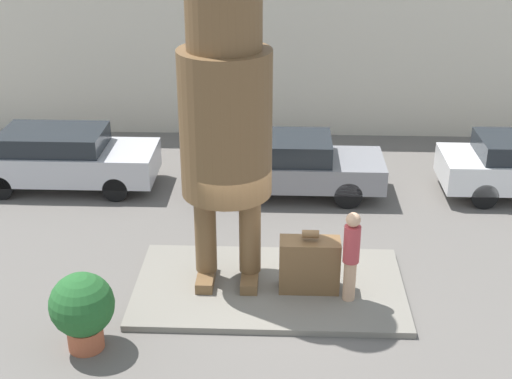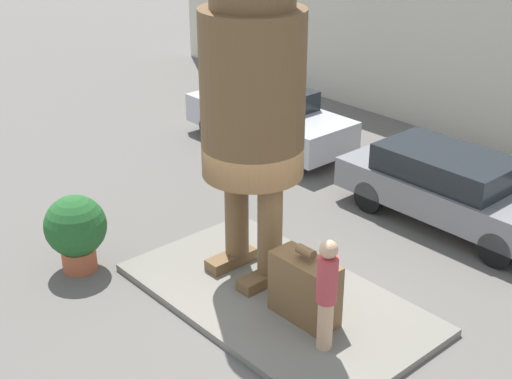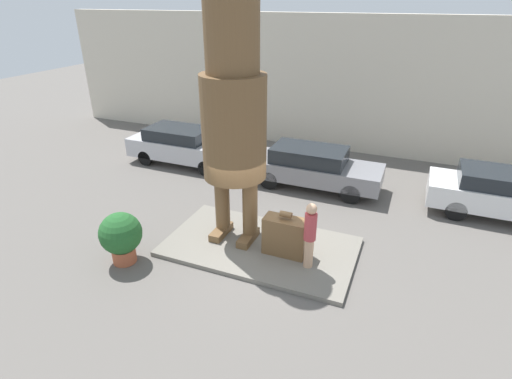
% 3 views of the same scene
% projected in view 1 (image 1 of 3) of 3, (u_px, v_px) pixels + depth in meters
% --- Properties ---
extents(ground_plane, '(60.00, 60.00, 0.00)m').
position_uv_depth(ground_plane, '(269.00, 290.00, 13.85)').
color(ground_plane, '#605B56').
extents(pedestal, '(5.20, 2.95, 0.12)m').
position_uv_depth(pedestal, '(269.00, 287.00, 13.82)').
color(pedestal, slate).
rests_on(pedestal, ground_plane).
extents(building_backdrop, '(28.00, 0.60, 5.75)m').
position_uv_depth(building_backdrop, '(277.00, 38.00, 20.85)').
color(building_backdrop, beige).
rests_on(building_backdrop, ground_plane).
extents(statue_figure, '(1.66, 1.66, 6.15)m').
position_uv_depth(statue_figure, '(225.00, 103.00, 12.50)').
color(statue_figure, brown).
rests_on(statue_figure, pedestal).
extents(giant_suitcase, '(1.14, 0.51, 1.26)m').
position_uv_depth(giant_suitcase, '(309.00, 265.00, 13.44)').
color(giant_suitcase, brown).
rests_on(giant_suitcase, pedestal).
extents(tourist, '(0.30, 0.30, 1.79)m').
position_uv_depth(tourist, '(351.00, 253.00, 12.94)').
color(tourist, tan).
rests_on(tourist, pedestal).
extents(parked_car_silver, '(4.60, 1.76, 1.52)m').
position_uv_depth(parked_car_silver, '(63.00, 157.00, 17.94)').
color(parked_car_silver, '#B7B7BC').
rests_on(parked_car_silver, ground_plane).
extents(parked_car_grey, '(4.75, 1.73, 1.50)m').
position_uv_depth(parked_car_grey, '(284.00, 164.00, 17.57)').
color(parked_car_grey, gray).
rests_on(parked_car_grey, ground_plane).
extents(planter_pot, '(1.09, 1.09, 1.42)m').
position_uv_depth(planter_pot, '(82.00, 308.00, 11.88)').
color(planter_pot, '#AD5638').
rests_on(planter_pot, ground_plane).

